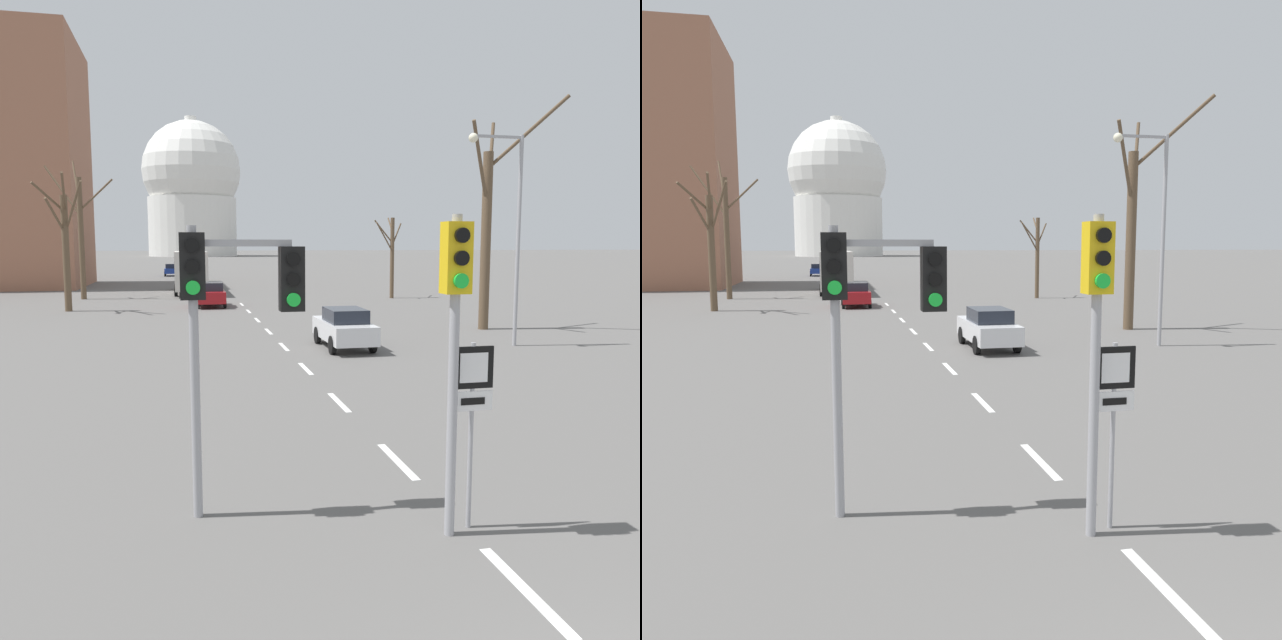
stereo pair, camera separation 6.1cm
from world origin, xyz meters
The scene contains 23 objects.
lane_stripe_0 centered at (0.00, 3.33, 0.00)m, with size 0.16×2.00×0.01m, color silver.
lane_stripe_1 centered at (0.00, 7.83, 0.00)m, with size 0.16×2.00×0.01m, color silver.
lane_stripe_2 centered at (0.00, 12.33, 0.00)m, with size 0.16×2.00×0.01m, color silver.
lane_stripe_3 centered at (0.00, 16.83, 0.00)m, with size 0.16×2.00×0.01m, color silver.
lane_stripe_4 centered at (0.00, 21.33, 0.00)m, with size 0.16×2.00×0.01m, color silver.
lane_stripe_5 centered at (0.00, 25.83, 0.00)m, with size 0.16×2.00×0.01m, color silver.
lane_stripe_6 centered at (0.00, 30.33, 0.00)m, with size 0.16×2.00×0.01m, color silver.
lane_stripe_7 centered at (0.00, 34.83, 0.00)m, with size 0.16×2.00×0.01m, color silver.
lane_stripe_8 centered at (0.00, 39.33, 0.00)m, with size 0.16×2.00×0.01m, color silver.
traffic_signal_centre_tall centered at (-0.29, 4.83, 3.13)m, with size 0.36×0.34×4.47m.
traffic_signal_near_left centered at (-3.21, 6.19, 3.27)m, with size 1.81×0.34×4.34m.
route_sign_post centered at (0.07, 4.97, 1.85)m, with size 0.60×0.08×2.71m.
street_lamp_right centered at (8.71, 19.62, 5.10)m, with size 2.30×0.36×8.28m.
sedan_near_left centered at (-5.21, 79.49, 0.81)m, with size 1.86×3.84×1.57m.
sedan_near_right centered at (-3.14, 72.16, 0.86)m, with size 1.71×4.13×1.71m.
sedan_mid_centre centered at (-2.12, 38.25, 0.82)m, with size 1.84×4.01×1.60m.
sedan_far_left centered at (2.27, 20.52, 0.82)m, with size 1.74×4.22×1.59m.
city_bus centered at (-3.21, 50.31, 2.05)m, with size 2.66×10.80×3.48m.
bare_tree_left_near centered at (-10.71, 37.11, 4.02)m, with size 2.96×2.87×8.11m.
bare_tree_right_near centered at (11.56, 42.00, 3.32)m, with size 2.34×2.87×6.15m.
bare_tree_left_far centered at (-11.13, 46.01, 4.96)m, with size 5.13×3.00×10.33m.
bare_tree_right_far centered at (10.30, 24.40, 4.83)m, with size 4.50×3.46×10.73m.
capitol_dome centered at (0.00, 216.14, 22.62)m, with size 32.87×32.87×46.43m.
Camera 2 is at (-3.81, -2.96, 4.07)m, focal length 35.00 mm.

